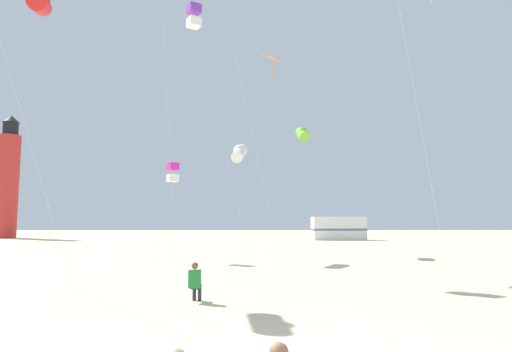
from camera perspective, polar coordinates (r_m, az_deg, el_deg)
The scene contains 9 objects.
kite_flyer_standing at distance 13.26m, azimuth -7.92°, elevation -13.38°, with size 0.36×0.53×1.16m.
kite_box_magenta at distance 26.72m, azimuth -10.80°, elevation 0.46°, with size 2.34×2.34×5.82m.
kite_diamond_orange at distance 22.65m, azimuth 1.97°, elevation 14.02°, with size 2.49×2.49×10.74m.
kite_box_violet at distance 23.43m, azimuth -8.10°, elevation 19.88°, with size 2.05×2.05×13.11m.
kite_tube_lime at distance 32.29m, azimuth 6.05°, elevation 5.46°, with size 2.80×2.67×9.36m.
kite_tube_white at distance 26.68m, azimuth -2.16°, elevation 3.06°, with size 1.42×2.56×7.18m.
kite_tube_scarlet at distance 19.78m, azimuth -26.38°, elevation 19.52°, with size 3.09×3.42×11.34m.
lighthouse_distant at distance 68.37m, azimuth -29.62°, elevation -0.45°, with size 2.80×2.80×16.80m.
rv_van_white at distance 54.60m, azimuth 10.69°, elevation -6.73°, with size 6.55×2.67×2.80m.
Camera 1 is at (-0.16, -6.71, 2.38)m, focal length 30.70 mm.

